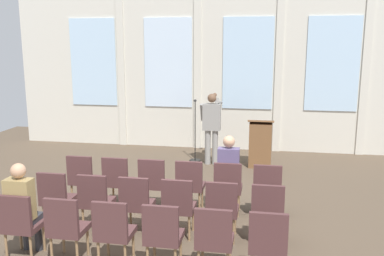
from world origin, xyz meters
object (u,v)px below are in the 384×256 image
object	(u,v)px
lectern	(260,144)
chair_r1_c0	(56,196)
mic_stand	(195,148)
chair_r1_c1	(95,198)
chair_r1_c3	(178,204)
chair_r2_c5	(268,241)
chair_r0_c2	(153,180)
chair_r2_c3	(163,233)
audience_r2_c0	(23,205)
chair_r0_c5	(267,187)
speaker	(212,123)
chair_r0_c3	(190,182)
chair_r2_c0	(20,222)
audience_r0_c4	(229,171)
chair_r2_c1	(66,225)
chair_r1_c4	(222,207)
chair_r1_c5	(267,210)
chair_r0_c4	(228,185)
chair_r2_c4	(214,237)
chair_r0_c1	(117,178)
chair_r1_c2	(136,201)
chair_r2_c2	(113,229)
chair_r0_c0	(83,176)

from	to	relation	value
lectern	chair_r1_c0	xyz separation A→B (m)	(-3.12, -3.98, -0.02)
mic_stand	chair_r1_c1	xyz separation A→B (m)	(-0.88, -4.17, 0.20)
chair_r1_c3	chair_r2_c5	size ratio (longest dim) A/B	1.00
mic_stand	chair_r0_c2	distance (m)	3.20
chair_r1_c3	chair_r2_c3	size ratio (longest dim) A/B	1.00
chair_r0_c2	audience_r2_c0	size ratio (longest dim) A/B	0.70
chair_r0_c2	chair_r0_c5	xyz separation A→B (m)	(1.97, 0.00, 0.00)
speaker	mic_stand	distance (m)	0.81
speaker	chair_r0_c3	size ratio (longest dim) A/B	1.83
chair_r0_c2	chair_r0_c5	world-z (taller)	same
chair_r2_c0	chair_r2_c3	bearing A→B (deg)	0.00
chair_r0_c2	chair_r0_c3	size ratio (longest dim) A/B	1.00
chair_r1_c3	audience_r0_c4	bearing A→B (deg)	58.50
lectern	chair_r2_c1	distance (m)	5.55
chair_r1_c4	lectern	bearing A→B (deg)	82.78
mic_stand	audience_r2_c0	distance (m)	5.32
audience_r0_c4	lectern	bearing A→B (deg)	80.18
audience_r0_c4	chair_r1_c5	xyz separation A→B (m)	(0.66, -1.07, -0.22)
audience_r0_c4	chair_r2_c3	world-z (taller)	audience_r0_c4
audience_r0_c4	chair_r2_c0	xyz separation A→B (m)	(-2.62, -2.06, -0.22)
chair_r0_c3	audience_r2_c0	distance (m)	2.74
mic_stand	chair_r0_c4	distance (m)	3.37
chair_r1_c5	chair_r2_c1	size ratio (longest dim) A/B	1.00
chair_r1_c1	chair_r2_c1	size ratio (longest dim) A/B	1.00
chair_r1_c0	chair_r2_c4	world-z (taller)	same
speaker	chair_r1_c4	world-z (taller)	speaker
chair_r0_c1	chair_r1_c5	size ratio (longest dim) A/B	1.00
lectern	chair_r1_c3	xyz separation A→B (m)	(-1.16, -3.98, -0.02)
chair_r1_c3	mic_stand	bearing A→B (deg)	95.95
lectern	chair_r0_c2	xyz separation A→B (m)	(-1.81, -2.99, -0.02)
chair_r0_c4	chair_r1_c0	size ratio (longest dim) A/B	1.00
chair_r0_c1	chair_r1_c0	distance (m)	1.19
chair_r0_c1	chair_r0_c5	xyz separation A→B (m)	(2.62, 0.00, 0.00)
chair_r1_c2	audience_r2_c0	world-z (taller)	audience_r2_c0
speaker	lectern	distance (m)	1.25
chair_r2_c3	lectern	bearing A→B (deg)	76.87
chair_r1_c4	chair_r1_c5	distance (m)	0.66
audience_r0_c4	chair_r1_c4	bearing A→B (deg)	-90.00
audience_r0_c4	chair_r0_c5	size ratio (longest dim) A/B	1.46
audience_r2_c0	chair_r2_c5	distance (m)	3.28
chair_r1_c1	audience_r2_c0	bearing A→B (deg)	-125.76
chair_r2_c2	chair_r0_c4	bearing A→B (deg)	56.52
chair_r1_c0	chair_r0_c0	bearing A→B (deg)	90.00
chair_r0_c1	chair_r2_c4	distance (m)	2.79
audience_r2_c0	chair_r2_c1	bearing A→B (deg)	-7.01
speaker	chair_r2_c5	world-z (taller)	speaker
chair_r1_c2	chair_r2_c1	xyz separation A→B (m)	(-0.66, -0.99, 0.00)
chair_r1_c0	chair_r2_c3	bearing A→B (deg)	-26.75
speaker	chair_r2_c0	bearing A→B (deg)	-111.46
chair_r1_c4	chair_r2_c3	world-z (taller)	same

